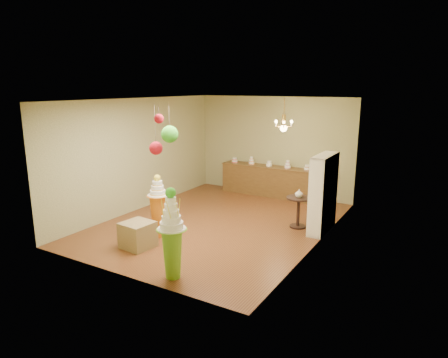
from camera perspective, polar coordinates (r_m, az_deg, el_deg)
The scene contains 17 objects.
floor at distance 9.92m, azimuth -0.78°, elevation -6.31°, with size 6.50×6.50×0.00m, color brown.
ceiling at distance 9.35m, azimuth -0.84°, elevation 11.29°, with size 6.50×6.50×0.00m, color silver.
wall_back at distance 12.37m, azimuth 7.07°, elevation 4.68°, with size 5.00×0.04×3.00m, color tan.
wall_front at distance 7.02m, azimuth -14.73°, elevation -2.21°, with size 5.00×0.04×3.00m, color tan.
wall_left at distance 11.01m, azimuth -12.01°, elevation 3.44°, with size 0.04×6.50×3.00m, color tan.
wall_right at distance 8.52m, azimuth 13.72°, elevation 0.53°, with size 0.04×6.50×3.00m, color tan.
pedestal_green at distance 7.06m, azimuth -7.43°, elevation -8.83°, with size 0.62×0.62×1.64m.
pedestal_orange at distance 9.02m, azimuth -9.36°, elevation -4.49°, with size 0.56×0.56×1.42m.
burlap_riser at distance 8.61m, azimuth -12.22°, elevation -7.79°, with size 0.60×0.60×0.54m, color olive.
sideboard at distance 12.31m, azimuth 6.41°, elevation -0.18°, with size 3.04×0.54×1.16m.
shelving_unit at distance 9.45m, azimuth 14.01°, elevation -1.98°, with size 0.33×1.20×1.80m.
round_table at distance 9.66m, azimuth 10.58°, elevation -4.08°, with size 0.70×0.70×0.74m.
vase at distance 9.56m, azimuth 10.67°, elevation -2.01°, with size 0.19×0.19×0.20m, color white.
pom_red_left at distance 7.62m, azimuth -9.70°, elevation 4.37°, with size 0.25×0.25×0.96m.
pom_green_mid at distance 7.50m, azimuth -7.77°, elevation 6.36°, with size 0.32×0.32×0.72m.
pom_red_right at distance 7.23m, azimuth -9.28°, elevation 8.49°, with size 0.17×0.17×0.34m.
chandelier at distance 10.37m, azimuth 8.51°, elevation 7.47°, with size 0.60×0.60×0.85m.
Camera 1 is at (4.86, -7.98, 3.32)m, focal length 32.00 mm.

